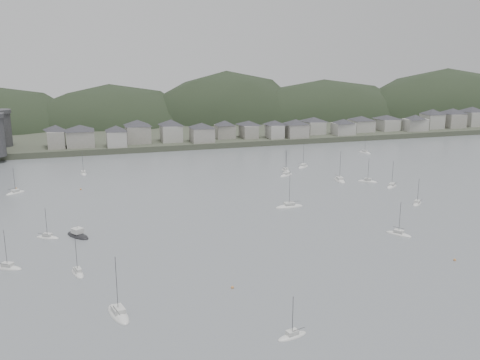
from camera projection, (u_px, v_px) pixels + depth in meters
name	position (u px, v px, depth m)	size (l,w,h in m)	color
ground	(337.00, 280.00, 119.82)	(900.00, 900.00, 0.00)	slate
far_shore_land	(153.00, 120.00, 393.48)	(900.00, 250.00, 3.00)	#383D2D
forested_ridge	(166.00, 142.00, 374.09)	(851.55, 103.94, 102.57)	black
waterfront_town	(269.00, 127.00, 302.54)	(451.48, 28.46, 12.92)	gray
moored_fleet	(226.00, 204.00, 178.73)	(240.96, 162.23, 13.29)	silver
motor_launch_far	(78.00, 235.00, 148.04)	(7.73, 9.51, 4.17)	black
mooring_buoys	(202.00, 221.00, 160.89)	(193.19, 109.28, 0.70)	#C78142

